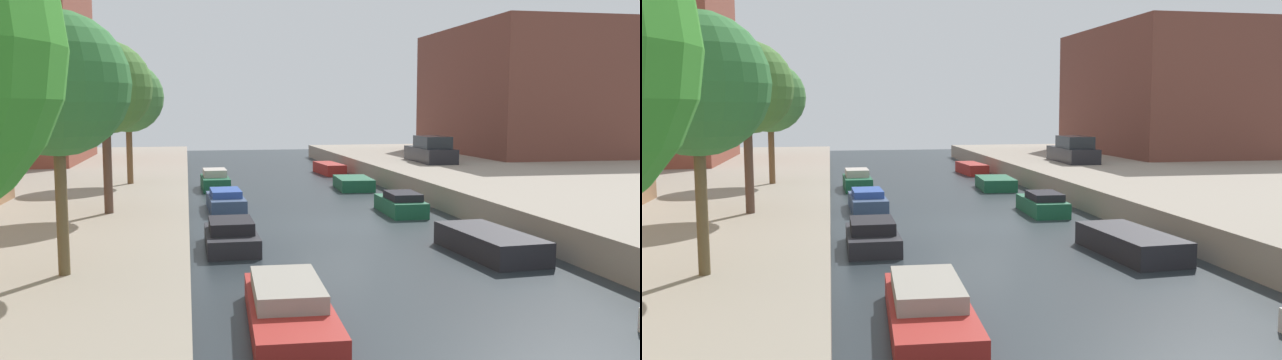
{
  "view_description": "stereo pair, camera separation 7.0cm",
  "coord_description": "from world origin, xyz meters",
  "views": [
    {
      "loc": [
        -5.02,
        -22.67,
        4.18
      ],
      "look_at": [
        0.87,
        6.57,
        0.89
      ],
      "focal_mm": 37.25,
      "sensor_mm": 36.0,
      "label": 1
    },
    {
      "loc": [
        -4.95,
        -22.69,
        4.18
      ],
      "look_at": [
        0.87,
        6.57,
        0.89
      ],
      "focal_mm": 37.25,
      "sensor_mm": 36.0,
      "label": 2
    }
  ],
  "objects": [
    {
      "name": "street_tree_2",
      "position": [
        -7.35,
        -2.08,
        4.74
      ],
      "size": [
        2.77,
        2.77,
        5.15
      ],
      "color": "#51392E",
      "rests_on": "quay_left"
    },
    {
      "name": "street_tree_1",
      "position": [
        -7.35,
        -9.59,
        4.6
      ],
      "size": [
        2.71,
        2.71,
        4.97
      ],
      "color": "brown",
      "rests_on": "quay_left"
    },
    {
      "name": "moored_boat_left_1",
      "position": [
        -3.18,
        -10.51,
        0.36
      ],
      "size": [
        1.73,
        4.61,
        0.86
      ],
      "color": "maroon",
      "rests_on": "ground_plane"
    },
    {
      "name": "ground_plane",
      "position": [
        0.0,
        0.0,
        0.0
      ],
      "size": [
        84.0,
        84.0,
        0.0
      ],
      "primitive_type": "plane",
      "color": "#232B30"
    },
    {
      "name": "moored_boat_right_4",
      "position": [
        3.29,
        9.96,
        0.3
      ],
      "size": [
        1.88,
        3.21,
        0.6
      ],
      "color": "#195638",
      "rests_on": "ground_plane"
    },
    {
      "name": "moored_boat_right_5",
      "position": [
        3.72,
        17.83,
        0.33
      ],
      "size": [
        1.44,
        3.69,
        0.67
      ],
      "color": "maroon",
      "rests_on": "ground_plane"
    },
    {
      "name": "moored_boat_left_3",
      "position": [
        -3.52,
        4.19,
        0.37
      ],
      "size": [
        1.47,
        3.61,
        0.86
      ],
      "color": "#33476B",
      "rests_on": "ground_plane"
    },
    {
      "name": "moored_boat_left_2",
      "position": [
        -3.79,
        -3.17,
        0.36
      ],
      "size": [
        1.49,
        3.31,
        0.87
      ],
      "color": "#232328",
      "rests_on": "ground_plane"
    },
    {
      "name": "moored_boat_left_4",
      "position": [
        -3.65,
        11.31,
        0.43
      ],
      "size": [
        1.41,
        3.39,
        1.02
      ],
      "color": "#195638",
      "rests_on": "ground_plane"
    },
    {
      "name": "moored_boat_right_3",
      "position": [
        3.2,
        2.03,
        0.37
      ],
      "size": [
        1.46,
        3.33,
        0.87
      ],
      "color": "#195638",
      "rests_on": "ground_plane"
    },
    {
      "name": "parked_car",
      "position": [
        8.86,
        13.71,
        1.63
      ],
      "size": [
        1.85,
        4.75,
        1.51
      ],
      "color": "black",
      "rests_on": "quay_right"
    },
    {
      "name": "street_tree_3",
      "position": [
        -7.35,
        5.82,
        4.57
      ],
      "size": [
        2.91,
        2.91,
        5.04
      ],
      "color": "brown",
      "rests_on": "quay_left"
    },
    {
      "name": "low_block_right",
      "position": [
        18.0,
        20.17,
        5.29
      ],
      "size": [
        10.0,
        15.41,
        8.57
      ],
      "primitive_type": "cube",
      "color": "brown",
      "rests_on": "quay_right"
    },
    {
      "name": "moored_boat_right_2",
      "position": [
        3.35,
        -5.49,
        0.34
      ],
      "size": [
        1.89,
        4.0,
        0.68
      ],
      "color": "#232328",
      "rests_on": "ground_plane"
    }
  ]
}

